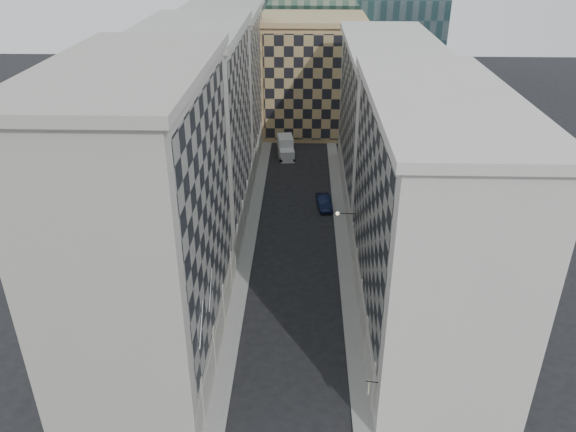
# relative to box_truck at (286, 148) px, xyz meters

# --- Properties ---
(sidewalk_west) EXTENTS (1.50, 100.00, 0.15)m
(sidewalk_west) POSITION_rel_box_truck_xyz_m (-3.25, -25.15, -1.23)
(sidewalk_west) COLOR gray
(sidewalk_west) RESTS_ON ground
(sidewalk_east) EXTENTS (1.50, 100.00, 0.15)m
(sidewalk_east) POSITION_rel_box_truck_xyz_m (7.25, -25.15, -1.23)
(sidewalk_east) COLOR gray
(sidewalk_east) RESTS_ON ground
(bldg_left_a) EXTENTS (10.80, 22.80, 23.70)m
(bldg_left_a) POSITION_rel_box_truck_xyz_m (-8.88, -44.15, 10.52)
(bldg_left_a) COLOR #A7A396
(bldg_left_a) RESTS_ON ground
(bldg_left_b) EXTENTS (10.80, 22.80, 22.70)m
(bldg_left_b) POSITION_rel_box_truck_xyz_m (-8.88, -22.15, 10.02)
(bldg_left_b) COLOR #9B9890
(bldg_left_b) RESTS_ON ground
(bldg_left_c) EXTENTS (10.80, 22.80, 21.70)m
(bldg_left_c) POSITION_rel_box_truck_xyz_m (-8.88, -0.15, 9.52)
(bldg_left_c) COLOR #A7A396
(bldg_left_c) RESTS_ON ground
(bldg_right_a) EXTENTS (10.80, 26.80, 20.70)m
(bldg_right_a) POSITION_rel_box_truck_xyz_m (12.88, -40.15, 9.02)
(bldg_right_a) COLOR beige
(bldg_right_a) RESTS_ON ground
(bldg_right_b) EXTENTS (10.80, 28.80, 19.70)m
(bldg_right_b) POSITION_rel_box_truck_xyz_m (12.89, -13.15, 8.54)
(bldg_right_b) COLOR beige
(bldg_right_b) RESTS_ON ground
(tan_block) EXTENTS (16.80, 14.80, 18.80)m
(tan_block) POSITION_rel_box_truck_xyz_m (4.00, 12.75, 8.13)
(tan_block) COLOR tan
(tan_block) RESTS_ON ground
(flagpoles_left) EXTENTS (0.10, 6.33, 2.33)m
(flagpoles_left) POSITION_rel_box_truck_xyz_m (-3.90, -49.15, 6.70)
(flagpoles_left) COLOR gray
(flagpoles_left) RESTS_ON ground
(bracket_lamp) EXTENTS (1.98, 0.36, 0.36)m
(bracket_lamp) POSITION_rel_box_truck_xyz_m (6.38, -31.15, 4.90)
(bracket_lamp) COLOR black
(bracket_lamp) RESTS_ON ground
(box_truck) EXTENTS (2.92, 5.70, 2.99)m
(box_truck) POSITION_rel_box_truck_xyz_m (0.00, 0.00, 0.00)
(box_truck) COLOR silver
(box_truck) RESTS_ON ground
(dark_car) EXTENTS (2.10, 4.68, 1.49)m
(dark_car) POSITION_rel_box_truck_xyz_m (5.37, -17.43, -0.56)
(dark_car) COLOR black
(dark_car) RESTS_ON ground
(shop_sign) EXTENTS (0.85, 0.75, 0.83)m
(shop_sign) POSITION_rel_box_truck_xyz_m (7.42, -52.15, 2.53)
(shop_sign) COLOR black
(shop_sign) RESTS_ON ground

